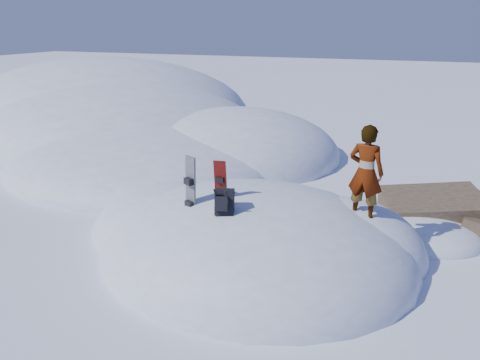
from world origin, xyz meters
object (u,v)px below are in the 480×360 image
at_px(snowboard_red, 221,191).
at_px(person, 366,172).
at_px(backpack, 224,202).
at_px(snowboard_dark, 190,195).

height_order(snowboard_red, person, person).
distance_m(backpack, person, 2.92).
relative_size(backpack, person, 0.31).
distance_m(snowboard_dark, person, 3.59).
xyz_separation_m(snowboard_red, backpack, (0.32, -0.56, 0.00)).
distance_m(snowboard_red, snowboard_dark, 0.63).
bearing_deg(snowboard_dark, snowboard_red, 54.83).
xyz_separation_m(backpack, person, (2.45, 1.52, 0.44)).
height_order(snowboard_red, snowboard_dark, snowboard_dark).
relative_size(snowboard_dark, person, 0.85).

